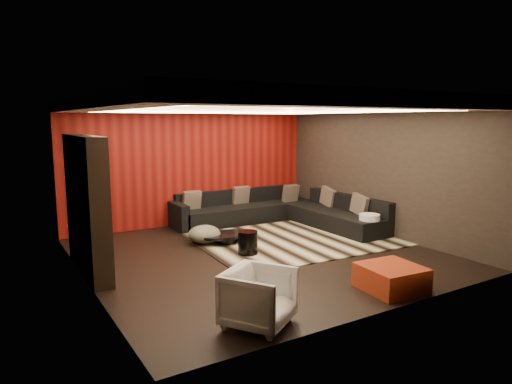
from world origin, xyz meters
TOP-DOWN VIEW (x-y plane):
  - floor at (0.00, 0.00)m, footprint 6.00×6.00m
  - ceiling at (0.00, 0.00)m, footprint 6.00×6.00m
  - wall_back at (0.00, 3.01)m, footprint 6.00×0.02m
  - wall_left at (-3.01, 0.00)m, footprint 0.02×6.00m
  - wall_right at (3.01, 0.00)m, footprint 0.02×6.00m
  - red_feature_wall at (0.00, 2.97)m, footprint 5.98×0.05m
  - soffit_back at (0.00, 2.70)m, footprint 6.00×0.60m
  - soffit_front at (0.00, -2.70)m, footprint 6.00×0.60m
  - soffit_left at (-2.70, 0.00)m, footprint 0.60×4.80m
  - soffit_right at (2.70, 0.00)m, footprint 0.60×4.80m
  - cove_back at (0.00, 2.36)m, footprint 4.80×0.08m
  - cove_front at (0.00, -2.36)m, footprint 4.80×0.08m
  - cove_left at (-2.36, 0.00)m, footprint 0.08×4.80m
  - cove_right at (2.36, 0.00)m, footprint 0.08×4.80m
  - tv_surround at (-2.85, 0.60)m, footprint 0.30×2.00m
  - tv_screen at (-2.69, 0.60)m, footprint 0.04×1.30m
  - tv_shelf at (-2.69, 0.60)m, footprint 0.04×1.60m
  - rug at (1.20, 0.48)m, footprint 4.17×3.23m
  - coffee_table at (-0.16, 0.97)m, footprint 1.13×1.13m
  - drum_stool at (-0.19, 0.07)m, footprint 0.41×0.41m
  - striped_pouf at (-0.55, 1.17)m, footprint 0.65×0.65m
  - white_side_table at (2.50, -0.27)m, footprint 0.50×0.50m
  - orange_ottoman at (0.70, -2.50)m, footprint 0.87×0.87m
  - armchair at (-1.55, -2.50)m, footprint 1.04×1.04m
  - sectional_sofa at (1.73, 1.86)m, footprint 3.65×3.50m
  - throw_pillows at (1.78, 1.88)m, footprint 3.22×2.82m

SIDE VIEW (x-z plane):
  - floor at x=0.00m, z-range -0.02..0.00m
  - rug at x=1.20m, z-range 0.00..0.02m
  - coffee_table at x=-0.16m, z-range 0.02..0.20m
  - orange_ottoman at x=0.70m, z-range 0.00..0.36m
  - striped_pouf at x=-0.55m, z-range 0.02..0.37m
  - drum_stool at x=-0.19m, z-range 0.02..0.44m
  - sectional_sofa at x=1.73m, z-range -0.11..0.64m
  - white_side_table at x=2.50m, z-range 0.00..0.53m
  - armchair at x=-1.55m, z-range 0.00..0.69m
  - throw_pillows at x=1.78m, z-range 0.37..0.87m
  - tv_shelf at x=-2.69m, z-range 0.68..0.72m
  - tv_surround at x=-2.85m, z-range 0.00..2.20m
  - wall_back at x=0.00m, z-range 0.00..2.80m
  - wall_left at x=-3.01m, z-range 0.00..2.80m
  - wall_right at x=3.01m, z-range 0.00..2.80m
  - red_feature_wall at x=0.00m, z-range 0.01..2.79m
  - tv_screen at x=-2.69m, z-range 1.05..1.85m
  - cove_back at x=0.00m, z-range 2.58..2.62m
  - cove_front at x=0.00m, z-range 2.58..2.62m
  - cove_left at x=-2.36m, z-range 2.58..2.62m
  - cove_right at x=2.36m, z-range 2.58..2.62m
  - soffit_back at x=0.00m, z-range 2.58..2.80m
  - soffit_front at x=0.00m, z-range 2.58..2.80m
  - soffit_left at x=-2.70m, z-range 2.58..2.80m
  - soffit_right at x=2.70m, z-range 2.58..2.80m
  - ceiling at x=0.00m, z-range 2.80..2.82m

